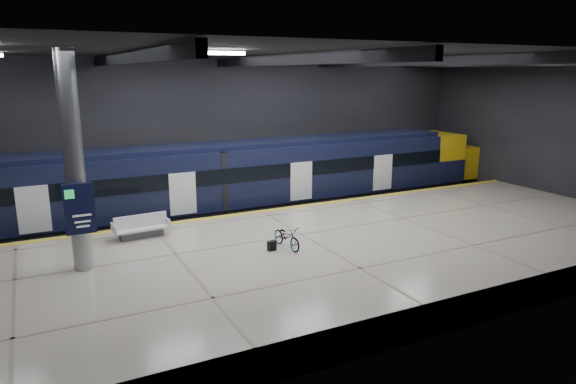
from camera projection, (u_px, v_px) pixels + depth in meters
ground at (290, 253)px, 21.22m from camera, size 30.00×30.00×0.00m
room_shell at (290, 114)px, 19.91m from camera, size 30.10×16.10×8.05m
platform at (321, 259)px, 18.92m from camera, size 30.00×11.00×1.10m
safety_strip at (263, 211)px, 23.36m from camera, size 30.00×0.40×0.01m
rails at (241, 218)px, 25.98m from camera, size 30.00×1.52×0.16m
train at (267, 177)px, 26.18m from camera, size 29.40×2.84×3.79m
bench at (141, 229)px, 19.62m from camera, size 2.12×0.99×0.91m
bicycle at (287, 237)px, 18.43m from camera, size 0.75×1.66×0.85m
pannier_bag at (272, 246)px, 18.22m from camera, size 0.33×0.23×0.35m
info_column at (74, 166)px, 15.79m from camera, size 0.90×0.78×6.90m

